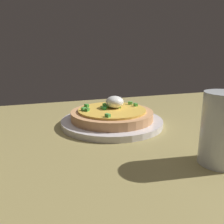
{
  "coord_description": "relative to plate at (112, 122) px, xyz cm",
  "views": [
    {
      "loc": [
        26.23,
        49.63,
        23.09
      ],
      "look_at": [
        6.04,
        -9.17,
        6.73
      ],
      "focal_mm": 38.26,
      "sensor_mm": 36.0,
      "label": 1
    }
  ],
  "objects": [
    {
      "name": "dining_table",
      "position": [
        -6.04,
        9.17,
        -2.37
      ],
      "size": [
        107.55,
        86.19,
        3.17
      ],
      "primitive_type": "cube",
      "color": "#95854E",
      "rests_on": "ground"
    },
    {
      "name": "plate",
      "position": [
        0.0,
        0.0,
        0.0
      ],
      "size": [
        27.4,
        27.4,
        1.56
      ],
      "primitive_type": "cylinder",
      "color": "silver",
      "rests_on": "dining_table"
    },
    {
      "name": "pizza",
      "position": [
        -0.06,
        -0.07,
        2.3
      ],
      "size": [
        22.15,
        22.15,
        6.11
      ],
      "color": "tan",
      "rests_on": "plate"
    },
    {
      "name": "cup_near",
      "position": [
        -10.89,
        27.79,
        5.27
      ],
      "size": [
        7.46,
        7.46,
        12.96
      ],
      "color": "silver",
      "rests_on": "dining_table"
    }
  ]
}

